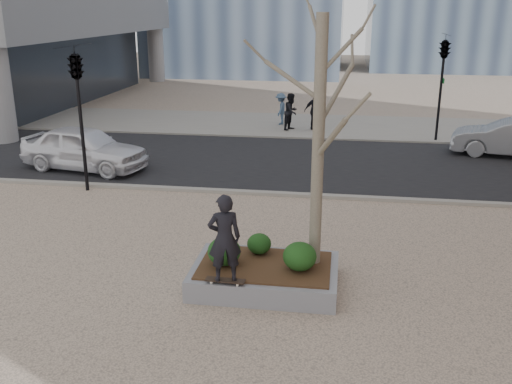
% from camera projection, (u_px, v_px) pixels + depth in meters
% --- Properties ---
extents(ground, '(120.00, 120.00, 0.00)m').
position_uv_depth(ground, '(218.00, 282.00, 12.12)').
color(ground, '#C0A68D').
rests_on(ground, ground).
extents(street, '(60.00, 8.00, 0.02)m').
position_uv_depth(street, '(275.00, 161.00, 21.51)').
color(street, black).
rests_on(street, ground).
extents(far_sidewalk, '(60.00, 6.00, 0.02)m').
position_uv_depth(far_sidewalk, '(292.00, 125.00, 28.09)').
color(far_sidewalk, gray).
rests_on(far_sidewalk, ground).
extents(planter, '(3.00, 2.00, 0.45)m').
position_uv_depth(planter, '(265.00, 276.00, 11.91)').
color(planter, gray).
rests_on(planter, ground).
extents(planter_mulch, '(2.70, 1.70, 0.04)m').
position_uv_depth(planter_mulch, '(265.00, 265.00, 11.83)').
color(planter_mulch, '#382314').
rests_on(planter_mulch, planter).
extents(sycamore_tree, '(2.80, 2.80, 6.60)m').
position_uv_depth(sycamore_tree, '(320.00, 105.00, 10.94)').
color(sycamore_tree, gray).
rests_on(sycamore_tree, planter_mulch).
extents(shrub_left, '(0.69, 0.69, 0.58)m').
position_uv_depth(shrub_left, '(224.00, 251.00, 11.74)').
color(shrub_left, '#103412').
rests_on(shrub_left, planter_mulch).
extents(shrub_middle, '(0.52, 0.52, 0.44)m').
position_uv_depth(shrub_middle, '(259.00, 244.00, 12.29)').
color(shrub_middle, '#143611').
rests_on(shrub_middle, planter_mulch).
extents(shrub_right, '(0.68, 0.68, 0.58)m').
position_uv_depth(shrub_right, '(300.00, 256.00, 11.51)').
color(shrub_right, '#1B3E13').
rests_on(shrub_right, planter_mulch).
extents(skateboard, '(0.79, 0.23, 0.08)m').
position_uv_depth(skateboard, '(225.00, 281.00, 11.10)').
color(skateboard, black).
rests_on(skateboard, planter).
extents(skateboarder, '(0.74, 0.60, 1.75)m').
position_uv_depth(skateboarder, '(224.00, 238.00, 10.81)').
color(skateboarder, black).
rests_on(skateboarder, skateboard).
extents(police_car, '(4.83, 2.68, 1.55)m').
position_uv_depth(police_car, '(84.00, 148.00, 20.20)').
color(police_car, white).
rests_on(police_car, street).
extents(car_silver, '(4.67, 2.45, 1.46)m').
position_uv_depth(car_silver, '(512.00, 138.00, 21.98)').
color(car_silver, gray).
rests_on(car_silver, street).
extents(pedestrian_a, '(0.94, 1.03, 1.71)m').
position_uv_depth(pedestrian_a, '(291.00, 112.00, 26.69)').
color(pedestrian_a, black).
rests_on(pedestrian_a, far_sidewalk).
extents(pedestrian_b, '(0.64, 1.03, 1.54)m').
position_uv_depth(pedestrian_b, '(281.00, 109.00, 27.92)').
color(pedestrian_b, '#415976').
rests_on(pedestrian_b, far_sidewalk).
extents(pedestrian_c, '(1.05, 0.45, 1.77)m').
position_uv_depth(pedestrian_c, '(315.00, 111.00, 26.68)').
color(pedestrian_c, black).
rests_on(pedestrian_c, far_sidewalk).
extents(traffic_light_near, '(0.60, 2.48, 4.50)m').
position_uv_depth(traffic_light_near, '(81.00, 120.00, 17.48)').
color(traffic_light_near, black).
rests_on(traffic_light_near, ground).
extents(traffic_light_far, '(0.60, 2.48, 4.50)m').
position_uv_depth(traffic_light_far, '(441.00, 89.00, 24.19)').
color(traffic_light_far, black).
rests_on(traffic_light_far, ground).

